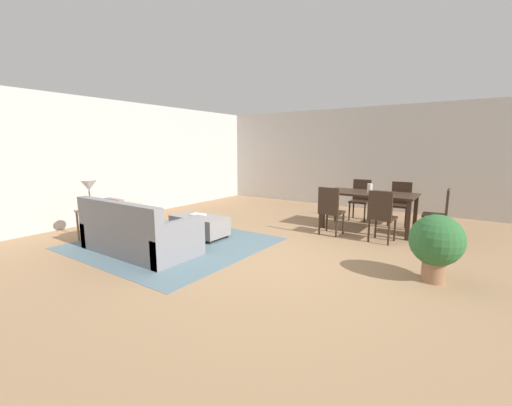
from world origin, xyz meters
The scene contains 17 objects.
ground_plane centered at (0.00, 0.00, 0.00)m, with size 10.80×10.80×0.00m, color #9E7A56.
wall_back centered at (0.00, 5.00, 1.35)m, with size 9.00×0.12×2.70m, color beige.
wall_left centered at (-4.50, 0.50, 1.35)m, with size 0.12×11.00×2.70m, color beige.
area_rug centered at (-1.81, -0.28, 0.00)m, with size 3.00×2.80×0.01m, color slate.
couch centered at (-1.90, -0.91, 0.29)m, with size 1.93×0.93×0.86m.
ottoman_table centered at (-1.72, 0.29, 0.23)m, with size 1.04×0.56×0.40m.
side_table centered at (-3.17, -0.95, 0.44)m, with size 0.40×0.40×0.56m.
table_lamp centered at (-3.17, -0.95, 0.97)m, with size 0.26×0.26×0.52m.
dining_table centered at (0.70, 2.63, 0.67)m, with size 1.74×0.89×0.76m.
dining_chair_near_left centered at (0.22, 1.79, 0.52)m, with size 0.41×0.41×0.92m.
dining_chair_near_right centered at (1.14, 1.82, 0.52)m, with size 0.43×0.43×0.92m.
dining_chair_far_left centered at (0.27, 3.48, 0.52)m, with size 0.42×0.42×0.92m.
dining_chair_far_right centered at (1.13, 3.43, 0.52)m, with size 0.41×0.41×0.92m.
dining_chair_head_east centered at (1.96, 2.66, 0.52)m, with size 0.42×0.42×0.92m.
vase_centerpiece centered at (0.71, 2.59, 0.85)m, with size 0.10×0.10×0.18m, color silver.
book_on_ottoman centered at (-1.77, 0.30, 0.41)m, with size 0.26×0.20×0.03m, color silver.
potted_plant centered at (2.13, 0.47, 0.50)m, with size 0.64×0.64×0.85m.
Camera 1 is at (2.49, -3.97, 1.66)m, focal length 22.89 mm.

